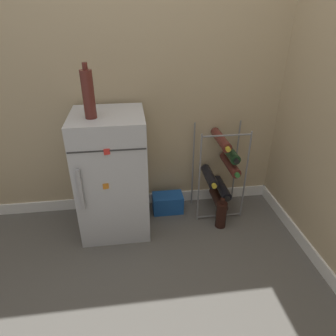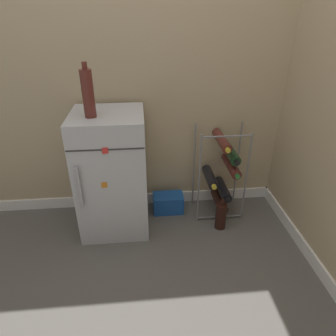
% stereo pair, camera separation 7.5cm
% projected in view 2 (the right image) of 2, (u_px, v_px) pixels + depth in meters
% --- Properties ---
extents(ground_plane, '(14.00, 14.00, 0.00)m').
position_uv_depth(ground_plane, '(170.00, 259.00, 1.95)').
color(ground_plane, '#56544F').
extents(wall_back, '(6.81, 0.07, 2.50)m').
position_uv_depth(wall_back, '(160.00, 43.00, 1.97)').
color(wall_back, tan).
rests_on(wall_back, ground_plane).
extents(mini_fridge, '(0.46, 0.47, 0.87)m').
position_uv_depth(mini_fridge, '(112.00, 174.00, 2.07)').
color(mini_fridge, '#B7BABF').
rests_on(mini_fridge, ground_plane).
extents(wine_rack, '(0.36, 0.33, 0.71)m').
position_uv_depth(wine_rack, '(222.00, 173.00, 2.25)').
color(wine_rack, slate).
rests_on(wine_rack, ground_plane).
extents(soda_box, '(0.24, 0.14, 0.15)m').
position_uv_depth(soda_box, '(168.00, 203.00, 2.38)').
color(soda_box, '#194C9E').
rests_on(soda_box, ground_plane).
extents(fridge_top_bottle, '(0.07, 0.07, 0.32)m').
position_uv_depth(fridge_top_bottle, '(88.00, 93.00, 1.74)').
color(fridge_top_bottle, '#56231E').
rests_on(fridge_top_bottle, mini_fridge).
extents(loose_bottle_floor, '(0.08, 0.08, 0.24)m').
position_uv_depth(loose_bottle_floor, '(221.00, 216.00, 2.19)').
color(loose_bottle_floor, black).
rests_on(loose_bottle_floor, ground_plane).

